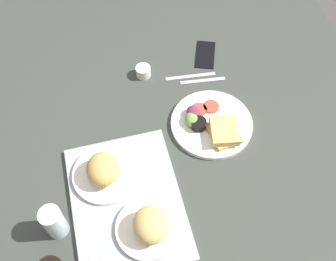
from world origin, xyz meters
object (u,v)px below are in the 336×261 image
Objects in this scene: drinking_glass at (54,222)px; cell_phone at (205,54)px; fork at (203,80)px; bread_plate_near at (149,226)px; plate_with_salad at (211,124)px; bread_plate_far at (104,171)px; serving_tray at (127,202)px; espresso_cup at (143,71)px; knife at (191,76)px.

drinking_glass is 84.82cm from cell_phone.
drinking_glass is 0.70× the size of fork.
drinking_glass is at bearing 76.53° from bread_plate_near.
bread_plate_near is at bearing 140.17° from plate_with_salad.
bread_plate_near reaches higher than plate_with_salad.
bread_plate_far is at bearing 27.92° from bread_plate_near.
serving_tray is 67.75cm from cell_phone.
espresso_cup reaches higher than fork.
serving_tray is 2.34× the size of bread_plate_near.
bread_plate_far is 0.75× the size of plate_with_salad.
plate_with_salad is 33.77cm from espresso_cup.
plate_with_salad is 59.73cm from drinking_glass.
drinking_glass reaches higher than cell_phone.
bread_plate_far is 1.76× the size of drinking_glass.
plate_with_salad is at bearing -63.85° from drinking_glass.
bread_plate_near reaches higher than espresso_cup.
knife is 1.32× the size of cell_phone.
drinking_glass is 64.44cm from espresso_cup.
cell_phone is (45.74, -44.47, -4.59)cm from bread_plate_far.
plate_with_salad is at bearing -145.95° from espresso_cup.
plate_with_salad is at bearing 96.76° from knife.
bread_plate_near is 61.95cm from knife.
fork is (42.66, -34.90, -0.55)cm from serving_tray.
knife is at bearing -33.13° from fork.
bread_plate_far is 52.31cm from fork.
fork is (46.91, -55.89, -5.74)cm from drinking_glass.
bread_plate_far reaches higher than espresso_cup.
serving_tray is at bearing 54.45° from fork.
espresso_cup is at bearing 119.88° from cell_phone.
espresso_cup reaches higher than serving_tray.
bread_plate_near is 22.77cm from bread_plate_far.
drinking_glass reaches higher than bread_plate_near.
bread_plate_near is (-10.56, -5.34, 4.35)cm from serving_tray.
drinking_glass is at bearing 43.75° from fork.
serving_tray is 11.71cm from bread_plate_far.
knife is (56.22, -25.57, -4.90)cm from bread_plate_near.
cell_phone is at bearing -45.28° from drinking_glass.
bread_plate_near is 27.08cm from drinking_glass.
bread_plate_near is at bearing -153.20° from serving_tray.
plate_with_salad reaches higher than fork.
drinking_glass is 72.23cm from knife.
bread_plate_near is at bearing 64.68° from fork.
serving_tray is at bearing -150.87° from bread_plate_far.
drinking_glass is 73.20cm from fork.
bread_plate_far is (9.55, 5.32, 4.19)cm from serving_tray.
fork is 5.00cm from knife.
plate_with_salad reaches higher than cell_phone.
knife is (-4.32, -17.32, -1.75)cm from espresso_cup.
plate_with_salad reaches higher than serving_tray.
drinking_glass is at bearing 46.82° from knife.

